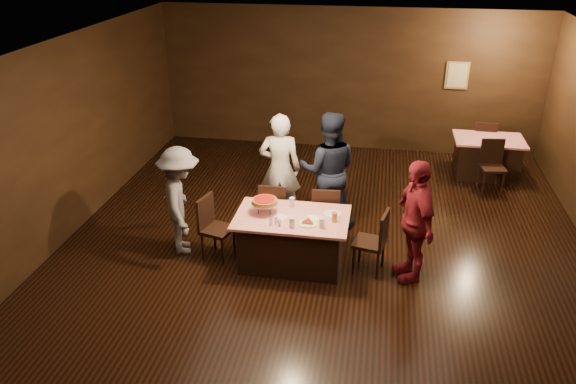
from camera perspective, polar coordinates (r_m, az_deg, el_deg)
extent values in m
plane|color=black|center=(8.15, 3.13, -7.81)|extent=(10.00, 10.00, 0.00)
cube|color=silver|center=(6.97, 3.72, 13.28)|extent=(8.00, 10.00, 0.04)
cube|color=black|center=(12.17, 6.18, 11.23)|extent=(8.00, 0.04, 3.00)
cube|color=black|center=(8.77, -23.58, 3.52)|extent=(0.04, 10.00, 3.00)
cube|color=tan|center=(12.16, 16.81, 11.28)|extent=(0.46, 0.03, 0.56)
cube|color=beige|center=(12.13, 16.82, 11.25)|extent=(0.38, 0.01, 0.48)
cube|color=#AE0E0B|center=(8.07, 0.40, -4.91)|extent=(1.60, 1.00, 0.77)
cube|color=red|center=(11.59, 19.52, 3.34)|extent=(1.30, 0.90, 0.77)
cube|color=black|center=(8.74, -1.39, -1.72)|extent=(0.42, 0.42, 0.95)
cube|color=black|center=(8.63, 3.83, -2.12)|extent=(0.45, 0.45, 0.95)
cube|color=black|center=(8.25, -7.17, -3.68)|extent=(0.51, 0.51, 0.95)
cube|color=black|center=(7.95, 8.28, -4.97)|extent=(0.50, 0.50, 0.95)
cube|color=black|center=(10.91, 20.09, 2.41)|extent=(0.47, 0.47, 0.95)
cube|color=black|center=(12.11, 19.18, 4.79)|extent=(0.44, 0.44, 0.95)
imported|color=silver|center=(9.04, -0.83, 2.40)|extent=(0.71, 0.50, 1.84)
imported|color=black|center=(8.90, 4.13, 2.22)|extent=(0.98, 0.79, 1.92)
imported|color=slate|center=(8.34, -10.86, -0.90)|extent=(0.95, 1.21, 1.65)
imported|color=maroon|center=(7.74, 12.74, -2.86)|extent=(0.75, 1.11, 1.75)
cylinder|color=black|center=(8.04, -2.23, -1.30)|extent=(0.01, 0.01, 0.15)
cylinder|color=black|center=(7.93, -3.06, -1.73)|extent=(0.01, 0.01, 0.15)
cylinder|color=black|center=(7.90, -1.84, -1.83)|extent=(0.01, 0.01, 0.15)
cylinder|color=silver|center=(7.92, -2.39, -1.10)|extent=(0.38, 0.38, 0.01)
cylinder|color=#B27233|center=(7.91, -2.39, -0.91)|extent=(0.35, 0.35, 0.05)
cylinder|color=#A5140C|center=(7.90, -2.39, -0.72)|extent=(0.30, 0.30, 0.01)
cylinder|color=white|center=(7.69, 2.03, -3.21)|extent=(0.25, 0.25, 0.01)
cylinder|color=#B27233|center=(7.68, 2.03, -3.03)|extent=(0.18, 0.18, 0.04)
cylinder|color=#A5140C|center=(7.67, 2.04, -2.88)|extent=(0.14, 0.14, 0.01)
cylinder|color=white|center=(7.95, 4.50, -2.25)|extent=(0.25, 0.25, 0.01)
cylinder|color=silver|center=(7.58, 0.41, -3.10)|extent=(0.08, 0.08, 0.14)
cylinder|color=silver|center=(7.58, 3.46, -3.17)|extent=(0.08, 0.08, 0.14)
cylinder|color=#BF7F26|center=(7.74, 4.74, -2.55)|extent=(0.08, 0.08, 0.14)
cylinder|color=silver|center=(8.12, 0.40, -1.05)|extent=(0.08, 0.08, 0.14)
cylinder|color=silver|center=(7.67, -1.22, -2.99)|extent=(0.04, 0.04, 0.08)
cylinder|color=silver|center=(7.65, -1.23, -2.69)|extent=(0.05, 0.05, 0.02)
cylinder|color=silver|center=(7.62, -0.85, -3.20)|extent=(0.04, 0.04, 0.08)
cylinder|color=silver|center=(7.60, -0.85, -2.90)|extent=(0.05, 0.05, 0.02)
cylinder|color=silver|center=(7.64, -1.74, -3.13)|extent=(0.04, 0.04, 0.08)
cylinder|color=silver|center=(7.62, -1.74, -2.83)|extent=(0.05, 0.05, 0.02)
cube|color=white|center=(7.84, 2.57, -2.64)|extent=(0.19, 0.19, 0.01)
cube|color=white|center=(7.86, -0.73, -2.56)|extent=(0.21, 0.21, 0.01)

